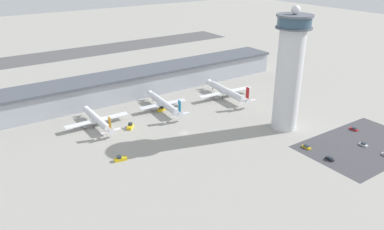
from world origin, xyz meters
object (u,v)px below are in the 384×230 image
Objects in this scene: car_black_suv at (329,159)px; airplane_gate_charlie at (227,92)px; service_truck_catering at (130,126)px; car_yellow_taxi at (363,145)px; control_tower at (289,71)px; service_truck_fuel at (163,108)px; airplane_gate_alpha at (98,120)px; service_truck_baggage at (120,159)px; airplane_gate_bravo at (164,104)px; car_white_wagon at (306,147)px; car_green_van at (354,129)px.

airplane_gate_charlie is at bearing 82.47° from car_black_suv.
service_truck_catering is 1.47× the size of car_yellow_taxi.
control_tower is 7.74× the size of service_truck_fuel.
airplane_gate_alpha reaches higher than service_truck_baggage.
airplane_gate_bravo is 5.11× the size of service_truck_fuel.
airplane_gate_charlie is 9.59× the size of car_white_wagon.
airplane_gate_bravo reaches higher than car_white_wagon.
service_truck_baggage is 1.47× the size of car_black_suv.
car_yellow_taxi reaches higher than car_white_wagon.
airplane_gate_alpha reaches higher than car_green_van.
airplane_gate_alpha is 42.49m from airplane_gate_bravo.
airplane_gate_alpha reaches higher than service_truck_fuel.
service_truck_fuel is 110.56m from car_green_van.
airplane_gate_charlie is at bearing 108.66° from car_green_van.
airplane_gate_charlie is at bearing -6.69° from airplane_gate_bravo.
service_truck_baggage is (-19.32, -29.77, -0.13)m from service_truck_catering.
control_tower is 10.72× the size of service_truck_catering.
airplane_gate_bravo is (-42.17, 59.15, -28.59)m from control_tower.
control_tower reaches higher than airplane_gate_bravo.
service_truck_baggage is at bearing -138.83° from airplane_gate_bravo.
airplane_gate_charlie is 92.77m from car_yellow_taxi.
airplane_gate_charlie reaches higher than airplane_gate_bravo.
service_truck_fuel is 63.37m from service_truck_baggage.
car_black_suv is at bearing -33.84° from service_truck_baggage.
airplane_gate_charlie reaches higher than service_truck_catering.
airplane_gate_bravo is at bearing 109.02° from car_black_suv.
car_black_suv is at bearing -97.53° from airplane_gate_charlie.
car_green_van is (72.42, -83.54, -0.52)m from service_truck_fuel.
service_truck_fuel is 2.03× the size of car_yellow_taxi.
car_green_van is at bearing -39.33° from control_tower.
control_tower is 1.73× the size of airplane_gate_alpha.
car_green_van is at bearing -49.30° from airplane_gate_bravo.
control_tower is at bearing -54.51° from airplane_gate_bravo.
car_white_wagon is 38.03m from car_green_van.
car_white_wagon is at bearing -67.84° from airplane_gate_bravo.
service_truck_baggage is 97.85m from car_black_suv.
airplane_gate_alpha is 6.21× the size of service_truck_catering.
airplane_gate_alpha is 141.42m from car_green_van.
car_green_van is (71.64, -83.30, -3.58)m from airplane_gate_bravo.
car_white_wagon is at bearing 178.89° from car_green_van.
airplane_gate_charlie is 100.34m from service_truck_baggage.
car_yellow_taxi is 1.01× the size of car_black_suv.
car_green_van is (38.02, -0.74, -0.00)m from car_white_wagon.
airplane_gate_bravo is 10.46× the size of car_black_suv.
service_truck_fuel reaches higher than car_yellow_taxi.
airplane_gate_alpha is at bearing 132.61° from car_white_wagon.
airplane_gate_alpha is 42.62m from service_truck_baggage.
car_green_van is (12.10, 13.61, -0.01)m from car_yellow_taxi.
car_white_wagon is (81.64, -40.56, -0.34)m from service_truck_baggage.
service_truck_baggage is at bearing -122.98° from service_truck_catering.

